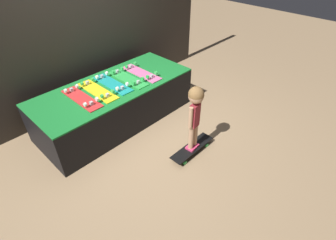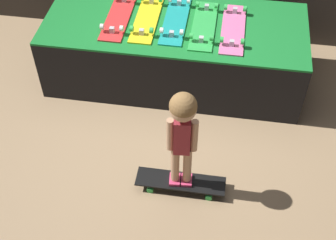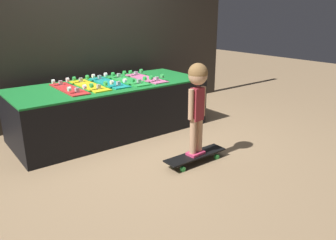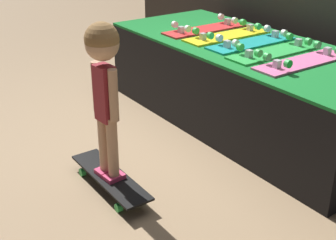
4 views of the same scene
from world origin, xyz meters
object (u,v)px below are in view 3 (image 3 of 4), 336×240
at_px(skateboard_on_floor, 196,156).
at_px(child, 197,92).
at_px(skateboard_pink_on_rack, 146,78).
at_px(skateboard_teal_on_rack, 109,82).
at_px(skateboard_green_on_rack, 128,80).
at_px(skateboard_red_on_rack, 69,88).
at_px(skateboard_yellow_on_rack, 90,85).

height_order(skateboard_on_floor, child, child).
bearing_deg(child, skateboard_pink_on_rack, 73.06).
bearing_deg(skateboard_on_floor, skateboard_teal_on_rack, 100.07).
bearing_deg(child, skateboard_teal_on_rack, 95.31).
height_order(skateboard_pink_on_rack, child, child).
height_order(skateboard_green_on_rack, skateboard_pink_on_rack, same).
distance_m(skateboard_red_on_rack, skateboard_teal_on_rack, 0.53).
height_order(skateboard_teal_on_rack, skateboard_on_floor, skateboard_teal_on_rack).
xyz_separation_m(skateboard_teal_on_rack, child, (0.24, -1.36, 0.10)).
bearing_deg(skateboard_pink_on_rack, child, -102.18).
xyz_separation_m(skateboard_red_on_rack, skateboard_yellow_on_rack, (0.26, 0.01, 0.00)).
height_order(skateboard_yellow_on_rack, skateboard_on_floor, skateboard_yellow_on_rack).
bearing_deg(child, skateboard_red_on_rack, 115.06).
relative_size(skateboard_on_floor, child, 0.76).
height_order(skateboard_teal_on_rack, skateboard_pink_on_rack, same).
bearing_deg(skateboard_green_on_rack, skateboard_teal_on_rack, 171.72).
bearing_deg(skateboard_green_on_rack, skateboard_yellow_on_rack, 177.16).
height_order(skateboard_yellow_on_rack, skateboard_pink_on_rack, same).
relative_size(skateboard_red_on_rack, skateboard_on_floor, 1.05).
xyz_separation_m(skateboard_teal_on_rack, skateboard_pink_on_rack, (0.52, -0.05, 0.00)).
bearing_deg(skateboard_yellow_on_rack, skateboard_green_on_rack, -2.84).
distance_m(skateboard_teal_on_rack, skateboard_on_floor, 1.50).
distance_m(skateboard_yellow_on_rack, child, 1.44).
bearing_deg(skateboard_teal_on_rack, skateboard_green_on_rack, -8.28).
bearing_deg(skateboard_on_floor, skateboard_green_on_rack, 89.11).
bearing_deg(skateboard_teal_on_rack, skateboard_pink_on_rack, -5.37).
xyz_separation_m(skateboard_teal_on_rack, skateboard_on_floor, (0.24, -1.36, -0.58)).
distance_m(skateboard_red_on_rack, skateboard_pink_on_rack, 1.05).
height_order(skateboard_green_on_rack, child, child).
distance_m(skateboard_yellow_on_rack, skateboard_on_floor, 1.55).
xyz_separation_m(skateboard_red_on_rack, skateboard_pink_on_rack, (1.05, -0.03, 0.00)).
bearing_deg(skateboard_green_on_rack, skateboard_on_floor, -90.89).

